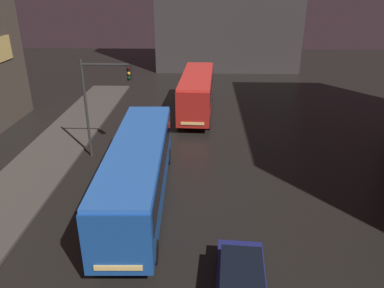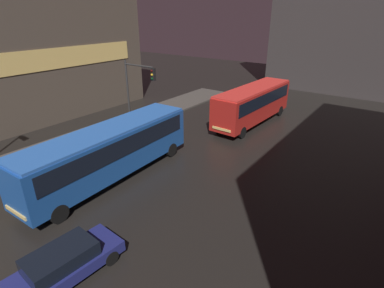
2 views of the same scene
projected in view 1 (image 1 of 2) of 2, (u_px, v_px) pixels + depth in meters
sidewalk_left at (3, 206)px, 19.09m from camera, size 4.00×48.00×0.15m
bus_near at (138, 167)px, 18.80m from camera, size 2.99×12.10×3.35m
bus_far at (197, 90)px, 32.11m from camera, size 2.96×10.62×3.45m
car_taxi at (241, 284)px, 13.29m from camera, size 2.10×4.80×1.39m
traffic_light_main at (101, 93)px, 23.09m from camera, size 3.11×0.35×6.37m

